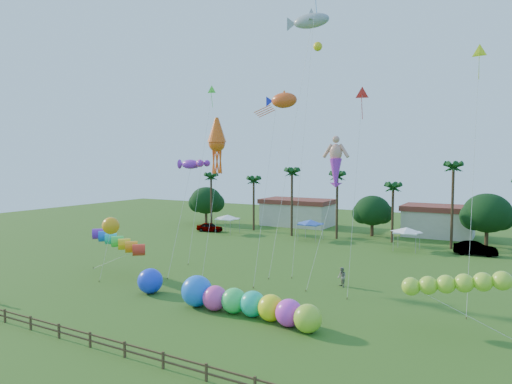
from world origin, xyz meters
The scene contains 21 objects.
ground centered at (0.00, 0.00, 0.00)m, with size 160.00×160.00×0.00m, color #285116.
tree_line centered at (3.57, 44.00, 4.28)m, with size 69.46×8.91×11.00m.
buildings_row centered at (-3.09, 50.00, 2.00)m, with size 35.00×7.00×4.00m.
tent_row centered at (-6.00, 36.33, 2.75)m, with size 31.00×4.00×0.60m.
fence centered at (0.00, -6.00, 0.61)m, with size 36.12×0.12×1.00m.
car_a centered at (-23.69, 36.23, 0.74)m, with size 1.74×4.33×1.47m, color #4C4C54.
car_b centered at (16.10, 37.14, 0.84)m, with size 1.77×5.08×1.67m, color #4C4C54.
spectator_b centered at (6.30, 15.17, 0.92)m, with size 0.89×0.70×1.84m, color gray.
caterpillar_inflatable centered at (2.37, 3.77, 1.06)m, with size 12.37×3.12×2.52m.
blue_ball centered at (-7.87, 4.78, 1.12)m, with size 2.23×2.23×2.23m, color #1C3AFE.
rainbow_tube centered at (-13.77, 7.35, 3.09)m, with size 9.83×5.71×3.67m.
green_worm centered at (13.97, 7.33, 3.02)m, with size 10.58×3.28×3.78m.
orange_ball_kite centered at (-13.33, 5.42, 5.59)m, with size 2.45×1.83×6.41m.
merman_kite centered at (5.08, 16.51, 11.35)m, with size 2.24×5.30×13.73m.
fish_kite centered at (-0.20, 16.04, 17.77)m, with size 4.21×6.26×18.64m.
shark_kite centered at (0.98, 19.97, 26.35)m, with size 5.59×7.31×27.31m.
squid_kite centered at (-5.85, 12.43, 13.49)m, with size 2.23×4.35×16.16m.
lobster_kite centered at (-9.83, 13.30, 11.40)m, with size 4.08×5.65×12.12m.
delta_kite_red centered at (8.08, 14.68, 17.43)m, with size 1.35×3.41×18.32m.
delta_kite_yellow centered at (17.25, 15.58, 20.12)m, with size 1.32×4.52×21.08m.
delta_kite_green centered at (-11.40, 19.43, 19.68)m, with size 1.22×4.63×20.65m.
Camera 1 is at (19.96, -25.25, 11.83)m, focal length 32.00 mm.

